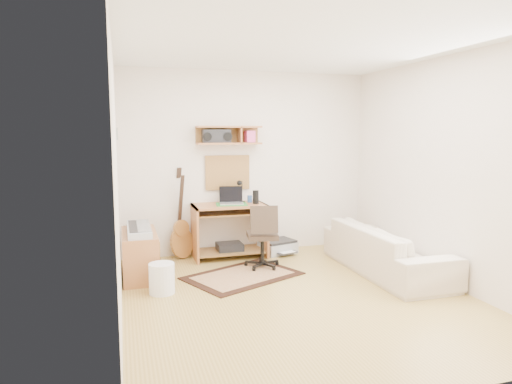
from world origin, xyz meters
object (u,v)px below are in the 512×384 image
object	(u,v)px
desk	(229,231)
printer	(278,247)
cabinet	(140,255)
task_chair	(262,236)
sofa	(386,242)

from	to	relation	value
desk	printer	world-z (taller)	desk
desk	cabinet	size ratio (longest dim) A/B	1.11
task_chair	cabinet	distance (m)	1.54
task_chair	cabinet	world-z (taller)	task_chair
desk	task_chair	xyz separation A→B (m)	(0.29, -0.62, 0.05)
task_chair	sofa	bearing A→B (deg)	-12.87
desk	printer	size ratio (longest dim) A/B	2.10
cabinet	sofa	bearing A→B (deg)	-12.81
printer	sofa	bearing A→B (deg)	-67.60
printer	desk	bearing A→B (deg)	165.80
printer	sofa	distance (m)	1.63
desk	printer	distance (m)	0.78
cabinet	sofa	xyz separation A→B (m)	(2.96, -0.67, 0.11)
printer	sofa	size ratio (longest dim) A/B	0.24
task_chair	sofa	distance (m)	1.55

